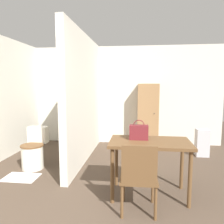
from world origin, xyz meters
The scene contains 9 objects.
wall_back centered at (0.00, 4.14, 1.25)m, with size 5.29×0.12×2.50m.
partition_wall centered at (-0.52, 2.75, 1.25)m, with size 0.12×2.66×2.50m.
dining_table centered at (0.73, 1.34, 0.67)m, with size 1.08×0.63×0.77m.
wooden_chair centered at (0.58, 0.88, 0.47)m, with size 0.45×0.45×0.86m.
toilet centered at (-1.33, 2.12, 0.31)m, with size 0.41×0.55×0.73m.
handbag centered at (0.58, 1.41, 0.87)m, with size 0.26×0.13×0.27m.
wooden_cabinet centered at (0.80, 3.84, 0.78)m, with size 0.51×0.46×1.55m.
bath_mat centered at (-1.33, 1.65, 0.01)m, with size 0.55×0.37×0.01m.
space_heater centered at (1.94, 3.20, 0.29)m, with size 0.26×0.24×0.58m.
Camera 1 is at (0.57, -1.57, 1.51)m, focal length 35.00 mm.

